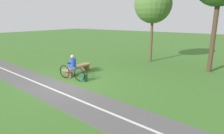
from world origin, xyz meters
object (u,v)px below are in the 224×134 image
at_px(bicycle, 72,73).
at_px(tree_by_path, 153,4).
at_px(backpack, 83,78).
at_px(bench, 78,68).
at_px(person_seated, 73,62).

xyz_separation_m(bicycle, tree_by_path, (-6.51, 1.53, 3.72)).
bearing_deg(backpack, bicycle, -75.96).
distance_m(bench, person_seated, 0.60).
bearing_deg(bench, person_seated, -0.00).
distance_m(bicycle, backpack, 0.72).
xyz_separation_m(backpack, tree_by_path, (-6.34, 0.86, 3.92)).
height_order(person_seated, bicycle, person_seated).
xyz_separation_m(bench, bicycle, (0.99, 0.55, 0.05)).
distance_m(bench, tree_by_path, 7.01).
bearing_deg(person_seated, bench, 180.00).
xyz_separation_m(bench, backpack, (0.82, 1.22, -0.14)).
bearing_deg(person_seated, bicycle, 35.59).
bearing_deg(person_seated, tree_by_path, 154.87).
height_order(person_seated, backpack, person_seated).
height_order(bicycle, backpack, bicycle).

